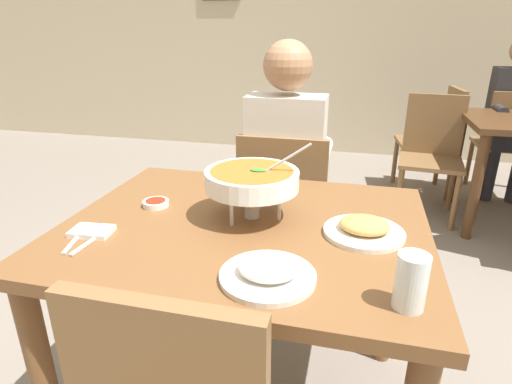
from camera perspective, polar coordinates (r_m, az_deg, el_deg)
cafe_rear_partition at (r=4.92m, az=11.00°, el=22.72°), size 10.00×0.10×3.00m
dining_table_main at (r=1.39m, az=-1.51°, el=-8.76°), size 1.13×0.90×0.77m
chair_diner_main at (r=2.10m, az=3.87°, el=-2.30°), size 0.44×0.44×0.90m
diner_main at (r=2.05m, az=4.20°, el=4.12°), size 0.40×0.45×1.31m
curry_bowl at (r=1.33m, az=-0.56°, el=1.65°), size 0.33×0.30×0.26m
rice_plate at (r=1.04m, az=1.60°, el=-10.82°), size 0.24×0.24×0.06m
appetizer_plate at (r=1.29m, az=14.51°, el=-4.86°), size 0.24×0.24×0.06m
sauce_dish at (r=1.50m, az=-13.47°, el=-1.47°), size 0.09×0.09×0.02m
napkin_folded at (r=1.36m, az=-21.44°, el=-4.99°), size 0.13×0.09×0.02m
fork_utensil at (r=1.33m, az=-23.32°, el=-5.92°), size 0.05×0.17×0.01m
spoon_utensil at (r=1.31m, az=-21.55°, el=-6.25°), size 0.02×0.17×0.01m
drink_glass at (r=0.99m, az=20.28°, el=-11.70°), size 0.07×0.07×0.13m
chair_bg_right at (r=4.02m, az=31.14°, el=6.21°), size 0.44×0.44×0.90m
chair_bg_corner at (r=3.42m, az=22.76°, el=5.43°), size 0.48×0.48×0.90m
chair_bg_window at (r=3.91m, az=23.45°, el=7.16°), size 0.48×0.48×0.90m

